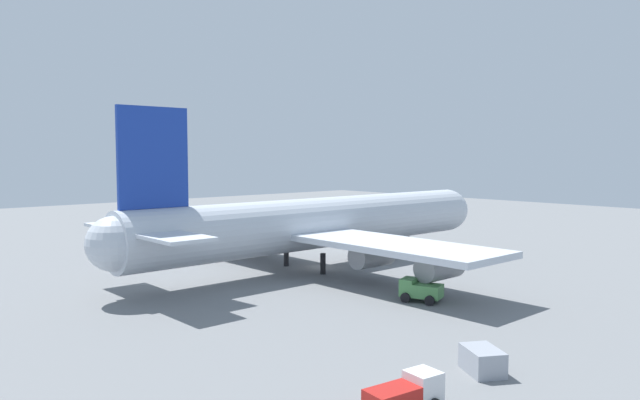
{
  "coord_description": "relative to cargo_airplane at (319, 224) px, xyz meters",
  "views": [
    {
      "loc": [
        -52.68,
        -58.58,
        14.94
      ],
      "look_at": [
        0.0,
        0.0,
        9.01
      ],
      "focal_mm": 33.54,
      "sensor_mm": 36.0,
      "label": 1
    }
  ],
  "objects": [
    {
      "name": "ground_plane",
      "position": [
        0.12,
        0.0,
        -5.85
      ],
      "size": [
        249.45,
        249.45,
        0.0
      ],
      "primitive_type": "plane",
      "color": "slate"
    },
    {
      "name": "cargo_airplane",
      "position": [
        0.0,
        0.0,
        0.0
      ],
      "size": [
        62.36,
        56.38,
        20.02
      ],
      "color": "silver",
      "rests_on": "ground_plane"
    },
    {
      "name": "pushback_tractor",
      "position": [
        -26.12,
        -36.72,
        -4.79
      ],
      "size": [
        5.08,
        2.78,
        2.08
      ],
      "color": "silver",
      "rests_on": "ground_plane"
    },
    {
      "name": "fuel_truck",
      "position": [
        -4.75,
        -20.73,
        -4.65
      ],
      "size": [
        3.7,
        4.6,
        2.29
      ],
      "color": "#4C8C4C",
      "rests_on": "ground_plane"
    },
    {
      "name": "cargo_container_fore",
      "position": [
        -17.5,
        -36.28,
        -4.99
      ],
      "size": [
        3.46,
        3.82,
        1.72
      ],
      "color": "#999EA8",
      "rests_on": "ground_plane"
    },
    {
      "name": "safety_cone_nose",
      "position": [
        28.18,
        1.65,
        -5.45
      ],
      "size": [
        0.57,
        0.57,
        0.81
      ],
      "primitive_type": "cone",
      "color": "orange",
      "rests_on": "ground_plane"
    }
  ]
}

